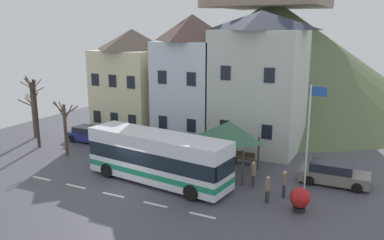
{
  "coord_description": "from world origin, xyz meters",
  "views": [
    {
      "loc": [
        14.4,
        -19.16,
        10.03
      ],
      "look_at": [
        2.37,
        4.83,
        3.68
      ],
      "focal_mm": 37.23,
      "sensor_mm": 36.0,
      "label": 1
    }
  ],
  "objects_px": {
    "townhouse_02": "(259,82)",
    "flagpole": "(310,131)",
    "bus_shelter": "(229,131)",
    "public_bench": "(245,158)",
    "townhouse_01": "(192,79)",
    "parked_car_00": "(333,174)",
    "parked_car_02": "(91,135)",
    "parked_car_01": "(133,143)",
    "harbour_buoy": "(300,199)",
    "pedestrian_00": "(253,172)",
    "pedestrian_02": "(268,188)",
    "bare_tree_02": "(65,127)",
    "pedestrian_01": "(284,183)",
    "townhouse_00": "(133,81)",
    "hilltop_castle": "(270,51)",
    "bare_tree_00": "(36,111)",
    "transit_bus": "(158,158)",
    "bare_tree_01": "(33,109)"
  },
  "relations": [
    {
      "from": "townhouse_02",
      "to": "pedestrian_01",
      "type": "height_order",
      "value": "townhouse_02"
    },
    {
      "from": "townhouse_01",
      "to": "flagpole",
      "type": "xyz_separation_m",
      "value": [
        11.5,
        -7.2,
        -1.63
      ]
    },
    {
      "from": "hilltop_castle",
      "to": "parked_car_00",
      "type": "relative_size",
      "value": 8.9
    },
    {
      "from": "parked_car_01",
      "to": "pedestrian_01",
      "type": "xyz_separation_m",
      "value": [
        13.32,
        -3.41,
        0.23
      ]
    },
    {
      "from": "harbour_buoy",
      "to": "transit_bus",
      "type": "bearing_deg",
      "value": 179.1
    },
    {
      "from": "transit_bus",
      "to": "parked_car_00",
      "type": "xyz_separation_m",
      "value": [
        10.35,
        4.84,
        -0.95
      ]
    },
    {
      "from": "parked_car_02",
      "to": "bare_tree_02",
      "type": "xyz_separation_m",
      "value": [
        0.76,
        -3.75,
        1.66
      ]
    },
    {
      "from": "parked_car_00",
      "to": "harbour_buoy",
      "type": "xyz_separation_m",
      "value": [
        -1.12,
        -4.98,
        0.07
      ]
    },
    {
      "from": "townhouse_02",
      "to": "pedestrian_02",
      "type": "xyz_separation_m",
      "value": [
        3.83,
        -10.0,
        -4.74
      ]
    },
    {
      "from": "transit_bus",
      "to": "parked_car_01",
      "type": "bearing_deg",
      "value": 144.43
    },
    {
      "from": "hilltop_castle",
      "to": "flagpole",
      "type": "bearing_deg",
      "value": -69.08
    },
    {
      "from": "hilltop_castle",
      "to": "bus_shelter",
      "type": "xyz_separation_m",
      "value": [
        4.28,
        -24.74,
        -4.01
      ]
    },
    {
      "from": "parked_car_00",
      "to": "parked_car_02",
      "type": "height_order",
      "value": "parked_car_00"
    },
    {
      "from": "parked_car_01",
      "to": "bare_tree_00",
      "type": "height_order",
      "value": "bare_tree_00"
    },
    {
      "from": "flagpole",
      "to": "bus_shelter",
      "type": "bearing_deg",
      "value": 171.23
    },
    {
      "from": "bus_shelter",
      "to": "public_bench",
      "type": "distance_m",
      "value": 3.5
    },
    {
      "from": "townhouse_02",
      "to": "flagpole",
      "type": "xyz_separation_m",
      "value": [
        5.53,
        -7.44,
        -1.73
      ]
    },
    {
      "from": "bus_shelter",
      "to": "parked_car_00",
      "type": "distance_m",
      "value": 7.34
    },
    {
      "from": "public_bench",
      "to": "bare_tree_02",
      "type": "bearing_deg",
      "value": -161.81
    },
    {
      "from": "townhouse_00",
      "to": "townhouse_02",
      "type": "relative_size",
      "value": 0.87
    },
    {
      "from": "parked_car_01",
      "to": "harbour_buoy",
      "type": "xyz_separation_m",
      "value": [
        14.56,
        -4.95,
        0.11
      ]
    },
    {
      "from": "transit_bus",
      "to": "public_bench",
      "type": "bearing_deg",
      "value": 63.37
    },
    {
      "from": "public_bench",
      "to": "bare_tree_02",
      "type": "relative_size",
      "value": 0.34
    },
    {
      "from": "hilltop_castle",
      "to": "pedestrian_00",
      "type": "distance_m",
      "value": 27.77
    },
    {
      "from": "harbour_buoy",
      "to": "parked_car_01",
      "type": "bearing_deg",
      "value": 161.22
    },
    {
      "from": "bus_shelter",
      "to": "bare_tree_02",
      "type": "xyz_separation_m",
      "value": [
        -12.95,
        -2.05,
        -0.71
      ]
    },
    {
      "from": "pedestrian_00",
      "to": "townhouse_02",
      "type": "bearing_deg",
      "value": 106.1
    },
    {
      "from": "bus_shelter",
      "to": "pedestrian_00",
      "type": "bearing_deg",
      "value": -33.47
    },
    {
      "from": "townhouse_00",
      "to": "townhouse_01",
      "type": "height_order",
      "value": "townhouse_01"
    },
    {
      "from": "townhouse_02",
      "to": "hilltop_castle",
      "type": "xyz_separation_m",
      "value": [
        -4.25,
        18.15,
        1.44
      ]
    },
    {
      "from": "parked_car_00",
      "to": "flagpole",
      "type": "distance_m",
      "value": 4.01
    },
    {
      "from": "townhouse_00",
      "to": "pedestrian_02",
      "type": "height_order",
      "value": "townhouse_00"
    },
    {
      "from": "townhouse_00",
      "to": "public_bench",
      "type": "bearing_deg",
      "value": -18.62
    },
    {
      "from": "townhouse_01",
      "to": "parked_car_00",
      "type": "distance_m",
      "value": 14.66
    },
    {
      "from": "transit_bus",
      "to": "parked_car_02",
      "type": "relative_size",
      "value": 2.25
    },
    {
      "from": "pedestrian_02",
      "to": "hilltop_castle",
      "type": "bearing_deg",
      "value": 106.01
    },
    {
      "from": "parked_car_01",
      "to": "pedestrian_00",
      "type": "relative_size",
      "value": 2.41
    },
    {
      "from": "pedestrian_02",
      "to": "public_bench",
      "type": "relative_size",
      "value": 1.09
    },
    {
      "from": "parked_car_01",
      "to": "public_bench",
      "type": "xyz_separation_m",
      "value": [
        9.24,
        1.19,
        -0.19
      ]
    },
    {
      "from": "townhouse_01",
      "to": "bare_tree_00",
      "type": "relative_size",
      "value": 1.8
    },
    {
      "from": "bus_shelter",
      "to": "parked_car_02",
      "type": "bearing_deg",
      "value": 172.91
    },
    {
      "from": "transit_bus",
      "to": "bare_tree_02",
      "type": "bearing_deg",
      "value": 176.81
    },
    {
      "from": "hilltop_castle",
      "to": "bare_tree_00",
      "type": "distance_m",
      "value": 29.28
    },
    {
      "from": "hilltop_castle",
      "to": "flagpole",
      "type": "distance_m",
      "value": 27.58
    },
    {
      "from": "parked_car_00",
      "to": "bare_tree_01",
      "type": "distance_m",
      "value": 26.25
    },
    {
      "from": "pedestrian_01",
      "to": "flagpole",
      "type": "distance_m",
      "value": 3.47
    },
    {
      "from": "public_bench",
      "to": "flagpole",
      "type": "distance_m",
      "value": 6.92
    },
    {
      "from": "flagpole",
      "to": "harbour_buoy",
      "type": "xyz_separation_m",
      "value": [
        0.22,
        -2.95,
        -3.12
      ]
    },
    {
      "from": "townhouse_01",
      "to": "parked_car_02",
      "type": "xyz_separation_m",
      "value": [
        -7.72,
        -4.65,
        -4.85
      ]
    },
    {
      "from": "pedestrian_00",
      "to": "hilltop_castle",
      "type": "bearing_deg",
      "value": 104.09
    }
  ]
}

